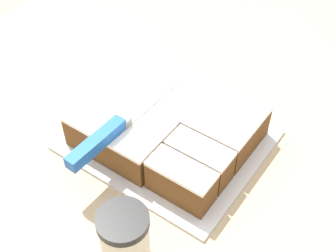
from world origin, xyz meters
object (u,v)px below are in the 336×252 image
object	(u,v)px
cake	(168,125)
knife	(108,134)
cake_board	(168,140)
coffee_cup	(125,238)

from	to	relation	value
cake	knife	xyz separation A→B (m)	(-0.11, 0.04, 0.04)
cake_board	coffee_cup	bearing A→B (deg)	-159.34
cake	coffee_cup	world-z (taller)	coffee_cup
cake	knife	bearing A→B (deg)	157.74
knife	cake_board	bearing A→B (deg)	-21.74
cake_board	cake	size ratio (longest dim) A/B	1.17
knife	coffee_cup	xyz separation A→B (m)	(-0.12, -0.13, -0.03)
cake_board	coffee_cup	xyz separation A→B (m)	(-0.23, -0.09, 0.05)
knife	coffee_cup	world-z (taller)	coffee_cup
cake	coffee_cup	xyz separation A→B (m)	(-0.23, -0.09, 0.01)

